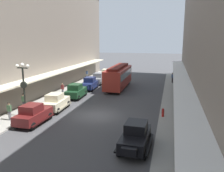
{
  "coord_description": "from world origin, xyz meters",
  "views": [
    {
      "loc": [
        6.89,
        -21.23,
        7.54
      ],
      "look_at": [
        0.0,
        6.0,
        1.8
      ],
      "focal_mm": 37.64,
      "sensor_mm": 36.0,
      "label": 1
    }
  ],
  "objects_px": {
    "pedestrian_1": "(172,78)",
    "pedestrian_2": "(87,74)",
    "parked_car_2": "(107,74)",
    "pedestrian_3": "(24,101)",
    "pedestrian_0": "(9,111)",
    "parked_car_0": "(98,78)",
    "parked_car_4": "(33,114)",
    "lamp_post_with_clock": "(24,88)",
    "parked_car_1": "(76,91)",
    "parked_car_3": "(56,102)",
    "fire_hydrant": "(163,112)",
    "streetcar": "(118,76)",
    "pedestrian_4": "(63,89)",
    "parked_car_5": "(136,136)",
    "parked_car_6": "(89,83)"
  },
  "relations": [
    {
      "from": "parked_car_2",
      "to": "streetcar",
      "type": "height_order",
      "value": "streetcar"
    },
    {
      "from": "pedestrian_0",
      "to": "pedestrian_4",
      "type": "xyz_separation_m",
      "value": [
        0.53,
        9.8,
        -0.02
      ]
    },
    {
      "from": "pedestrian_1",
      "to": "pedestrian_3",
      "type": "height_order",
      "value": "same"
    },
    {
      "from": "pedestrian_0",
      "to": "pedestrian_4",
      "type": "height_order",
      "value": "pedestrian_0"
    },
    {
      "from": "parked_car_4",
      "to": "parked_car_5",
      "type": "height_order",
      "value": "same"
    },
    {
      "from": "parked_car_0",
      "to": "parked_car_6",
      "type": "distance_m",
      "value": 4.52
    },
    {
      "from": "parked_car_0",
      "to": "parked_car_5",
      "type": "distance_m",
      "value": 23.81
    },
    {
      "from": "parked_car_1",
      "to": "pedestrian_0",
      "type": "xyz_separation_m",
      "value": [
        -2.43,
        -9.69,
        0.07
      ]
    },
    {
      "from": "parked_car_0",
      "to": "lamp_post_with_clock",
      "type": "xyz_separation_m",
      "value": [
        -1.55,
        -18.08,
        2.04
      ]
    },
    {
      "from": "parked_car_4",
      "to": "parked_car_3",
      "type": "bearing_deg",
      "value": 90.02
    },
    {
      "from": "pedestrian_1",
      "to": "pedestrian_2",
      "type": "height_order",
      "value": "pedestrian_1"
    },
    {
      "from": "streetcar",
      "to": "pedestrian_4",
      "type": "relative_size",
      "value": 5.87
    },
    {
      "from": "parked_car_3",
      "to": "parked_car_6",
      "type": "distance_m",
      "value": 10.56
    },
    {
      "from": "pedestrian_1",
      "to": "pedestrian_2",
      "type": "xyz_separation_m",
      "value": [
        -15.5,
        0.51,
        -0.02
      ]
    },
    {
      "from": "parked_car_2",
      "to": "parked_car_5",
      "type": "xyz_separation_m",
      "value": [
        9.64,
        -27.24,
        0.0
      ]
    },
    {
      "from": "fire_hydrant",
      "to": "parked_car_1",
      "type": "bearing_deg",
      "value": 154.86
    },
    {
      "from": "parked_car_4",
      "to": "pedestrian_2",
      "type": "relative_size",
      "value": 2.61
    },
    {
      "from": "parked_car_2",
      "to": "pedestrian_3",
      "type": "distance_m",
      "value": 21.71
    },
    {
      "from": "parked_car_1",
      "to": "pedestrian_4",
      "type": "height_order",
      "value": "parked_car_1"
    },
    {
      "from": "parked_car_5",
      "to": "pedestrian_2",
      "type": "relative_size",
      "value": 2.62
    },
    {
      "from": "parked_car_4",
      "to": "lamp_post_with_clock",
      "type": "distance_m",
      "value": 2.88
    },
    {
      "from": "parked_car_1",
      "to": "parked_car_4",
      "type": "xyz_separation_m",
      "value": [
        -0.0,
        -9.68,
        0.0
      ]
    },
    {
      "from": "fire_hydrant",
      "to": "pedestrian_1",
      "type": "bearing_deg",
      "value": 87.3
    },
    {
      "from": "pedestrian_0",
      "to": "pedestrian_1",
      "type": "distance_m",
      "value": 26.94
    },
    {
      "from": "parked_car_0",
      "to": "parked_car_4",
      "type": "xyz_separation_m",
      "value": [
        0.05,
        -19.32,
        0.0
      ]
    },
    {
      "from": "parked_car_6",
      "to": "pedestrian_4",
      "type": "relative_size",
      "value": 2.63
    },
    {
      "from": "lamp_post_with_clock",
      "to": "pedestrian_4",
      "type": "distance_m",
      "value": 8.78
    },
    {
      "from": "pedestrian_0",
      "to": "pedestrian_3",
      "type": "distance_m",
      "value": 3.38
    },
    {
      "from": "parked_car_0",
      "to": "streetcar",
      "type": "xyz_separation_m",
      "value": [
        4.03,
        -2.48,
        0.96
      ]
    },
    {
      "from": "lamp_post_with_clock",
      "to": "parked_car_3",
      "type": "bearing_deg",
      "value": 61.91
    },
    {
      "from": "parked_car_4",
      "to": "pedestrian_0",
      "type": "bearing_deg",
      "value": -179.77
    },
    {
      "from": "parked_car_4",
      "to": "pedestrian_4",
      "type": "xyz_separation_m",
      "value": [
        -1.9,
        9.79,
        0.05
      ]
    },
    {
      "from": "pedestrian_0",
      "to": "parked_car_6",
      "type": "bearing_deg",
      "value": 80.6
    },
    {
      "from": "pedestrian_2",
      "to": "pedestrian_0",
      "type": "bearing_deg",
      "value": -87.38
    },
    {
      "from": "parked_car_4",
      "to": "lamp_post_with_clock",
      "type": "relative_size",
      "value": 0.83
    },
    {
      "from": "fire_hydrant",
      "to": "pedestrian_3",
      "type": "height_order",
      "value": "pedestrian_3"
    },
    {
      "from": "parked_car_5",
      "to": "pedestrian_1",
      "type": "bearing_deg",
      "value": 84.41
    },
    {
      "from": "parked_car_5",
      "to": "pedestrian_3",
      "type": "distance_m",
      "value": 13.99
    },
    {
      "from": "pedestrian_0",
      "to": "pedestrian_1",
      "type": "relative_size",
      "value": 1.0
    },
    {
      "from": "parked_car_1",
      "to": "parked_car_3",
      "type": "distance_m",
      "value": 5.44
    },
    {
      "from": "parked_car_0",
      "to": "lamp_post_with_clock",
      "type": "bearing_deg",
      "value": -94.92
    },
    {
      "from": "parked_car_3",
      "to": "parked_car_6",
      "type": "bearing_deg",
      "value": 89.85
    },
    {
      "from": "parked_car_6",
      "to": "pedestrian_1",
      "type": "relative_size",
      "value": 2.59
    },
    {
      "from": "parked_car_0",
      "to": "parked_car_1",
      "type": "relative_size",
      "value": 0.99
    },
    {
      "from": "parked_car_6",
      "to": "parked_car_0",
      "type": "bearing_deg",
      "value": 90.92
    },
    {
      "from": "parked_car_2",
      "to": "pedestrian_4",
      "type": "bearing_deg",
      "value": -96.86
    },
    {
      "from": "pedestrian_3",
      "to": "pedestrian_4",
      "type": "height_order",
      "value": "pedestrian_3"
    },
    {
      "from": "streetcar",
      "to": "parked_car_0",
      "type": "bearing_deg",
      "value": 148.36
    },
    {
      "from": "parked_car_0",
      "to": "pedestrian_1",
      "type": "xyz_separation_m",
      "value": [
        12.06,
        3.42,
        0.07
      ]
    },
    {
      "from": "streetcar",
      "to": "parked_car_4",
      "type": "bearing_deg",
      "value": -103.29
    }
  ]
}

